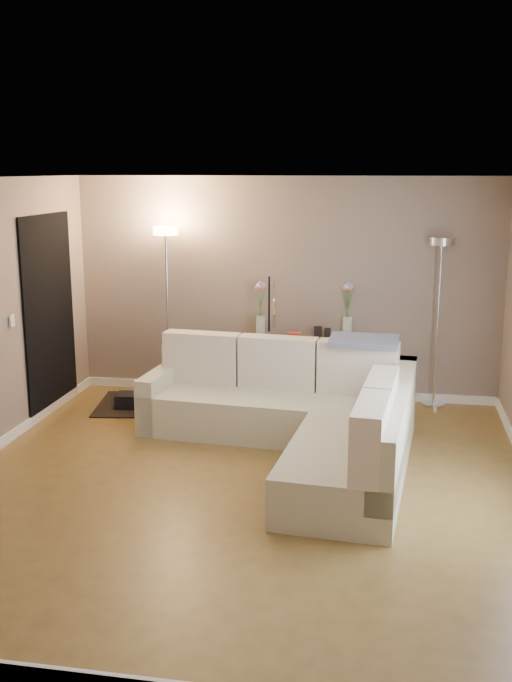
% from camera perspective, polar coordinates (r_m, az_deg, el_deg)
% --- Properties ---
extents(floor, '(5.00, 5.50, 0.01)m').
position_cam_1_polar(floor, '(6.70, -1.22, -10.77)').
color(floor, olive).
rests_on(floor, ground).
extents(ceiling, '(5.00, 5.50, 0.01)m').
position_cam_1_polar(ceiling, '(6.14, -1.33, 12.16)').
color(ceiling, white).
rests_on(ceiling, ground).
extents(wall_back, '(5.00, 0.02, 2.60)m').
position_cam_1_polar(wall_back, '(8.97, 2.19, 3.97)').
color(wall_back, gray).
rests_on(wall_back, ground).
extents(wall_front, '(5.00, 0.02, 2.60)m').
position_cam_1_polar(wall_front, '(3.74, -9.69, -8.91)').
color(wall_front, gray).
rests_on(wall_front, ground).
extents(baseboard_back, '(5.00, 0.03, 0.10)m').
position_cam_1_polar(baseboard_back, '(9.22, 2.11, -3.75)').
color(baseboard_back, white).
rests_on(baseboard_back, ground).
extents(doorway, '(0.02, 1.20, 2.20)m').
position_cam_1_polar(doorway, '(8.70, -15.23, 1.92)').
color(doorway, black).
rests_on(doorway, ground).
extents(switch_plate, '(0.02, 0.08, 0.12)m').
position_cam_1_polar(switch_plate, '(7.94, -17.86, 1.47)').
color(switch_plate, white).
rests_on(switch_plate, ground).
extents(sectional_sofa, '(2.81, 2.85, 0.97)m').
position_cam_1_polar(sectional_sofa, '(7.36, 3.58, -5.58)').
color(sectional_sofa, beige).
rests_on(sectional_sofa, floor).
extents(throw_blanket, '(0.71, 0.43, 0.09)m').
position_cam_1_polar(throw_blanket, '(7.76, 8.11, 0.01)').
color(throw_blanket, slate).
rests_on(throw_blanket, sectional_sofa).
extents(console_table, '(1.23, 0.45, 0.74)m').
position_cam_1_polar(console_table, '(9.01, 3.10, -1.73)').
color(console_table, black).
rests_on(console_table, floor).
extents(leaning_mirror, '(0.85, 0.13, 0.67)m').
position_cam_1_polar(leaning_mirror, '(9.02, 3.63, 2.77)').
color(leaning_mirror, black).
rests_on(leaning_mirror, console_table).
extents(table_decor, '(0.51, 0.13, 0.12)m').
position_cam_1_polar(table_decor, '(8.90, 3.58, 0.59)').
color(table_decor, '#C74423').
rests_on(table_decor, console_table).
extents(flower_vase_left, '(0.14, 0.12, 0.63)m').
position_cam_1_polar(flower_vase_left, '(8.90, 0.34, 2.17)').
color(flower_vase_left, silver).
rests_on(flower_vase_left, console_table).
extents(flower_vase_right, '(0.14, 0.12, 0.63)m').
position_cam_1_polar(flower_vase_right, '(8.90, 6.90, 2.08)').
color(flower_vase_right, silver).
rests_on(flower_vase_right, console_table).
extents(floor_lamp_lit, '(0.32, 0.32, 2.02)m').
position_cam_1_polar(floor_lamp_lit, '(8.95, -6.72, 4.69)').
color(floor_lamp_lit, silver).
rests_on(floor_lamp_lit, floor).
extents(floor_lamp_unlit, '(0.31, 0.31, 1.94)m').
position_cam_1_polar(floor_lamp_unlit, '(8.73, 13.60, 3.85)').
color(floor_lamp_unlit, silver).
rests_on(floor_lamp_unlit, floor).
extents(charcoal_rug, '(1.45, 1.17, 0.02)m').
position_cam_1_polar(charcoal_rug, '(8.90, -7.54, -4.74)').
color(charcoal_rug, black).
rests_on(charcoal_rug, floor).
extents(black_bag, '(0.41, 0.31, 0.24)m').
position_cam_1_polar(black_bag, '(8.83, -9.19, -4.67)').
color(black_bag, black).
rests_on(black_bag, charcoal_rug).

